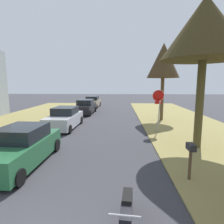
# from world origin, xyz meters

# --- Properties ---
(stop_sign_far) EXTENTS (0.81, 0.75, 2.90)m
(stop_sign_far) POSITION_xyz_m (4.37, 10.55, 2.14)
(stop_sign_far) COLOR #9EA0A5
(stop_sign_far) RESTS_ON grass_verge_right
(street_tree_right_mid_a) EXTENTS (4.14, 4.14, 7.46)m
(street_tree_right_mid_a) POSITION_xyz_m (5.83, 7.51, 5.95)
(street_tree_right_mid_a) COLOR #4A4223
(street_tree_right_mid_a) RESTS_ON grass_verge_right
(street_tree_right_mid_b) EXTENTS (2.85, 2.85, 6.82)m
(street_tree_right_mid_b) POSITION_xyz_m (5.59, 15.02, 5.32)
(street_tree_right_mid_b) COLOR brown
(street_tree_right_mid_b) RESTS_ON grass_verge_right
(parked_sedan_green) EXTENTS (2.07, 4.46, 1.57)m
(parked_sedan_green) POSITION_xyz_m (-2.32, 5.15, 0.72)
(parked_sedan_green) COLOR #28663D
(parked_sedan_green) RESTS_ON ground
(parked_sedan_silver) EXTENTS (2.07, 4.46, 1.57)m
(parked_sedan_silver) POSITION_xyz_m (-2.43, 11.78, 0.72)
(parked_sedan_silver) COLOR #BCBCC1
(parked_sedan_silver) RESTS_ON ground
(parked_sedan_black) EXTENTS (2.07, 4.46, 1.57)m
(parked_sedan_black) POSITION_xyz_m (-2.13, 18.72, 0.72)
(parked_sedan_black) COLOR black
(parked_sedan_black) RESTS_ON ground
(parked_sedan_tan) EXTENTS (2.07, 4.46, 1.57)m
(parked_sedan_tan) POSITION_xyz_m (-2.18, 24.62, 0.72)
(parked_sedan_tan) COLOR tan
(parked_sedan_tan) RESTS_ON ground
(parked_motorcycle) EXTENTS (0.60, 2.05, 0.97)m
(parked_motorcycle) POSITION_xyz_m (1.94, 1.56, 0.48)
(parked_motorcycle) COLOR black
(parked_motorcycle) RESTS_ON ground
(curbside_mailbox) EXTENTS (0.22, 0.44, 1.27)m
(curbside_mailbox) POSITION_xyz_m (4.20, 4.04, 1.06)
(curbside_mailbox) COLOR brown
(curbside_mailbox) RESTS_ON grass_verge_right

